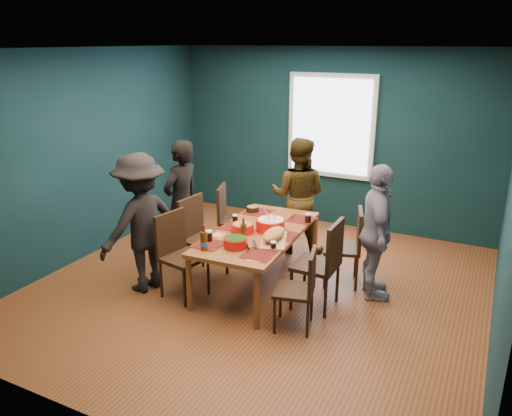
% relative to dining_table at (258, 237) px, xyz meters
% --- Properties ---
extents(room, '(5.01, 5.01, 2.71)m').
position_rel_dining_table_xyz_m(room, '(0.03, 0.22, 0.74)').
color(room, brown).
rests_on(room, ground).
extents(dining_table, '(1.00, 1.87, 0.69)m').
position_rel_dining_table_xyz_m(dining_table, '(0.00, 0.00, 0.00)').
color(dining_table, brown).
rests_on(dining_table, floor).
extents(chair_left_far, '(0.53, 0.53, 0.93)m').
position_rel_dining_table_xyz_m(chair_left_far, '(-0.82, 0.77, -0.09)').
color(chair_left_far, black).
rests_on(chair_left_far, floor).
extents(chair_left_mid, '(0.49, 0.49, 0.99)m').
position_rel_dining_table_xyz_m(chair_left_mid, '(-0.79, -0.04, -0.05)').
color(chair_left_mid, black).
rests_on(chair_left_mid, floor).
extents(chair_left_near, '(0.52, 0.52, 0.97)m').
position_rel_dining_table_xyz_m(chair_left_near, '(-0.72, -0.57, -0.06)').
color(chair_left_near, black).
rests_on(chair_left_near, floor).
extents(chair_right_far, '(0.53, 0.53, 0.93)m').
position_rel_dining_table_xyz_m(chair_right_far, '(0.94, 0.53, -0.09)').
color(chair_right_far, black).
rests_on(chair_right_far, floor).
extents(chair_right_mid, '(0.46, 0.46, 1.00)m').
position_rel_dining_table_xyz_m(chair_right_mid, '(0.86, -0.15, -0.05)').
color(chair_right_mid, black).
rests_on(chair_right_mid, floor).
extents(chair_right_near, '(0.46, 0.46, 0.85)m').
position_rel_dining_table_xyz_m(chair_right_near, '(0.80, -0.63, -0.13)').
color(chair_right_near, black).
rests_on(chair_right_near, floor).
extents(person_far_left, '(0.45, 0.63, 1.61)m').
position_rel_dining_table_xyz_m(person_far_left, '(-1.21, 0.23, 0.18)').
color(person_far_left, black).
rests_on(person_far_left, floor).
extents(person_back, '(0.85, 0.71, 1.58)m').
position_rel_dining_table_xyz_m(person_back, '(0.01, 1.20, 0.16)').
color(person_back, black).
rests_on(person_back, floor).
extents(person_right, '(0.68, 0.98, 1.54)m').
position_rel_dining_table_xyz_m(person_right, '(1.28, 0.36, 0.14)').
color(person_right, silver).
rests_on(person_right, floor).
extents(person_near_left, '(0.86, 1.17, 1.62)m').
position_rel_dining_table_xyz_m(person_near_left, '(-1.17, -0.63, 0.18)').
color(person_near_left, black).
rests_on(person_near_left, floor).
extents(bowl_salad, '(0.26, 0.26, 0.11)m').
position_rel_dining_table_xyz_m(bowl_salad, '(-0.14, -0.11, 0.12)').
color(bowl_salad, red).
rests_on(bowl_salad, dining_table).
extents(bowl_dumpling, '(0.34, 0.34, 0.31)m').
position_rel_dining_table_xyz_m(bowl_dumpling, '(0.12, 0.08, 0.14)').
color(bowl_dumpling, red).
rests_on(bowl_dumpling, dining_table).
extents(bowl_herbs, '(0.25, 0.25, 0.11)m').
position_rel_dining_table_xyz_m(bowl_herbs, '(-0.01, -0.53, 0.12)').
color(bowl_herbs, red).
rests_on(bowl_herbs, dining_table).
extents(cutting_board, '(0.42, 0.67, 0.14)m').
position_rel_dining_table_xyz_m(cutting_board, '(0.29, -0.19, 0.13)').
color(cutting_board, tan).
rests_on(cutting_board, dining_table).
extents(small_bowl, '(0.16, 0.16, 0.07)m').
position_rel_dining_table_xyz_m(small_bowl, '(-0.37, 0.59, 0.10)').
color(small_bowl, black).
rests_on(small_bowl, dining_table).
extents(beer_bottle_a, '(0.08, 0.08, 0.28)m').
position_rel_dining_table_xyz_m(beer_bottle_a, '(-0.27, -0.73, 0.17)').
color(beer_bottle_a, '#4B2A0D').
rests_on(beer_bottle_a, dining_table).
extents(beer_bottle_b, '(0.07, 0.07, 0.26)m').
position_rel_dining_table_xyz_m(beer_bottle_b, '(-0.02, -0.31, 0.17)').
color(beer_bottle_b, '#4B2A0D').
rests_on(beer_bottle_b, dining_table).
extents(cola_glass_a, '(0.08, 0.08, 0.12)m').
position_rel_dining_table_xyz_m(cola_glass_a, '(-0.35, -0.50, 0.13)').
color(cola_glass_a, black).
rests_on(cola_glass_a, dining_table).
extents(cola_glass_b, '(0.07, 0.07, 0.09)m').
position_rel_dining_table_xyz_m(cola_glass_b, '(0.38, -0.40, 0.11)').
color(cola_glass_b, black).
rests_on(cola_glass_b, dining_table).
extents(cola_glass_c, '(0.08, 0.08, 0.11)m').
position_rel_dining_table_xyz_m(cola_glass_c, '(0.41, 0.53, 0.13)').
color(cola_glass_c, black).
rests_on(cola_glass_c, dining_table).
extents(cola_glass_d, '(0.07, 0.07, 0.10)m').
position_rel_dining_table_xyz_m(cola_glass_d, '(-0.38, 0.15, 0.12)').
color(cola_glass_d, black).
rests_on(cola_glass_d, dining_table).
extents(napkin_a, '(0.16, 0.16, 0.00)m').
position_rel_dining_table_xyz_m(napkin_a, '(0.33, 0.08, 0.07)').
color(napkin_a, '#E27A5F').
rests_on(napkin_a, dining_table).
extents(napkin_b, '(0.12, 0.12, 0.00)m').
position_rel_dining_table_xyz_m(napkin_b, '(-0.35, -0.30, 0.07)').
color(napkin_b, '#E27A5F').
rests_on(napkin_b, dining_table).
extents(napkin_c, '(0.18, 0.18, 0.00)m').
position_rel_dining_table_xyz_m(napkin_c, '(0.32, -0.70, 0.07)').
color(napkin_c, '#E27A5F').
rests_on(napkin_c, dining_table).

